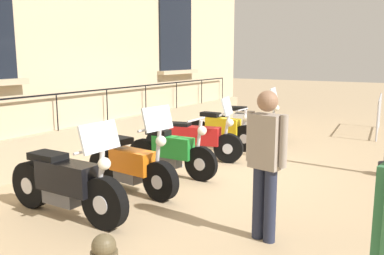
{
  "coord_description": "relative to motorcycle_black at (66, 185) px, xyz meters",
  "views": [
    {
      "loc": [
        3.76,
        -6.52,
        2.15
      ],
      "look_at": [
        -0.29,
        0.0,
        0.8
      ],
      "focal_mm": 38.03,
      "sensor_mm": 36.0,
      "label": 1
    }
  ],
  "objects": [
    {
      "name": "motorcycle_white",
      "position": [
        -0.04,
        6.02,
        -0.03
      ],
      "size": [
        2.0,
        0.71,
        1.38
      ],
      "color": "black",
      "rests_on": "ground_plane"
    },
    {
      "name": "motorcycle_orange",
      "position": [
        0.07,
        1.26,
        -0.03
      ],
      "size": [
        1.89,
        0.69,
        1.43
      ],
      "color": "black",
      "rests_on": "ground_plane"
    },
    {
      "name": "pedestrian_standing",
      "position": [
        2.5,
        0.76,
        0.55
      ],
      "size": [
        0.52,
        0.28,
        1.77
      ],
      "color": "#23283D",
      "rests_on": "ground_plane"
    },
    {
      "name": "crowd_barrier",
      "position": [
        2.68,
        8.73,
        0.11
      ],
      "size": [
        0.29,
        2.34,
        1.05
      ],
      "color": "#B7B7BF",
      "rests_on": "ground_plane"
    },
    {
      "name": "motorcycle_black",
      "position": [
        0.0,
        0.0,
        0.0
      ],
      "size": [
        2.1,
        0.74,
        1.36
      ],
      "color": "black",
      "rests_on": "ground_plane"
    },
    {
      "name": "motorcycle_green",
      "position": [
        0.08,
        2.35,
        -0.03
      ],
      "size": [
        1.88,
        0.56,
        1.09
      ],
      "color": "black",
      "rests_on": "ground_plane"
    },
    {
      "name": "ground_plane",
      "position": [
        0.41,
        2.98,
        -0.46
      ],
      "size": [
        60.0,
        60.0,
        0.0
      ],
      "primitive_type": "plane",
      "color": "tan"
    },
    {
      "name": "motorcycle_yellow",
      "position": [
        -0.2,
        4.82,
        -0.04
      ],
      "size": [
        1.88,
        0.57,
        0.97
      ],
      "color": "black",
      "rests_on": "ground_plane"
    },
    {
      "name": "motorcycle_red",
      "position": [
        -0.19,
        3.56,
        -0.03
      ],
      "size": [
        2.11,
        0.78,
        1.34
      ],
      "color": "black",
      "rests_on": "ground_plane"
    }
  ]
}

